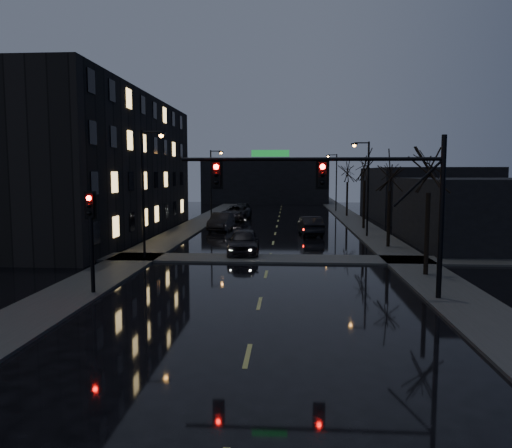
% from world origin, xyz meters
% --- Properties ---
extents(ground, '(160.00, 160.00, 0.00)m').
position_xyz_m(ground, '(0.00, 0.00, 0.00)').
color(ground, black).
rests_on(ground, ground).
extents(sidewalk_left, '(3.00, 140.00, 0.12)m').
position_xyz_m(sidewalk_left, '(-8.50, 35.00, 0.06)').
color(sidewalk_left, '#2D2D2B').
rests_on(sidewalk_left, ground).
extents(sidewalk_right, '(3.00, 140.00, 0.12)m').
position_xyz_m(sidewalk_right, '(8.50, 35.00, 0.06)').
color(sidewalk_right, '#2D2D2B').
rests_on(sidewalk_right, ground).
extents(sidewalk_cross, '(40.00, 3.00, 0.12)m').
position_xyz_m(sidewalk_cross, '(0.00, 18.50, 0.06)').
color(sidewalk_cross, '#2D2D2B').
rests_on(sidewalk_cross, ground).
extents(apartment_block, '(12.00, 30.00, 12.00)m').
position_xyz_m(apartment_block, '(-16.50, 30.00, 6.00)').
color(apartment_block, black).
rests_on(apartment_block, ground).
extents(commercial_right_near, '(10.00, 14.00, 5.00)m').
position_xyz_m(commercial_right_near, '(15.50, 26.00, 2.50)').
color(commercial_right_near, black).
rests_on(commercial_right_near, ground).
extents(commercial_right_far, '(12.00, 18.00, 6.00)m').
position_xyz_m(commercial_right_far, '(17.00, 48.00, 3.00)').
color(commercial_right_far, black).
rests_on(commercial_right_far, ground).
extents(far_block, '(22.00, 10.00, 8.00)m').
position_xyz_m(far_block, '(-3.00, 78.00, 4.00)').
color(far_block, black).
rests_on(far_block, ground).
extents(signal_mast, '(11.11, 0.41, 7.00)m').
position_xyz_m(signal_mast, '(3.85, 9.00, 4.87)').
color(signal_mast, black).
rests_on(signal_mast, ground).
extents(signal_pole_left, '(0.35, 0.41, 4.53)m').
position_xyz_m(signal_pole_left, '(-7.50, 8.99, 3.01)').
color(signal_pole_left, black).
rests_on(signal_pole_left, ground).
extents(tree_near, '(3.52, 3.52, 8.08)m').
position_xyz_m(tree_near, '(8.40, 14.00, 6.22)').
color(tree_near, black).
rests_on(tree_near, ground).
extents(tree_mid_a, '(3.30, 3.30, 7.58)m').
position_xyz_m(tree_mid_a, '(8.40, 24.00, 5.83)').
color(tree_mid_a, black).
rests_on(tree_mid_a, ground).
extents(tree_mid_b, '(3.74, 3.74, 8.59)m').
position_xyz_m(tree_mid_b, '(8.40, 36.00, 6.61)').
color(tree_mid_b, black).
rests_on(tree_mid_b, ground).
extents(tree_far, '(3.43, 3.43, 7.88)m').
position_xyz_m(tree_far, '(8.40, 50.00, 6.06)').
color(tree_far, black).
rests_on(tree_far, ground).
extents(streetlight_l_near, '(1.53, 0.28, 8.00)m').
position_xyz_m(streetlight_l_near, '(-7.58, 18.00, 4.77)').
color(streetlight_l_near, black).
rests_on(streetlight_l_near, ground).
extents(streetlight_l_far, '(1.53, 0.28, 8.00)m').
position_xyz_m(streetlight_l_far, '(-7.58, 45.00, 4.77)').
color(streetlight_l_far, black).
rests_on(streetlight_l_far, ground).
extents(streetlight_r_mid, '(1.53, 0.28, 8.00)m').
position_xyz_m(streetlight_r_mid, '(7.58, 30.00, 4.77)').
color(streetlight_r_mid, black).
rests_on(streetlight_r_mid, ground).
extents(streetlight_r_far, '(1.53, 0.28, 8.00)m').
position_xyz_m(streetlight_r_far, '(7.58, 58.00, 4.77)').
color(streetlight_r_far, black).
rests_on(streetlight_r_far, ground).
extents(oncoming_car_a, '(2.25, 5.12, 1.72)m').
position_xyz_m(oncoming_car_a, '(-1.80, 20.54, 0.86)').
color(oncoming_car_a, black).
rests_on(oncoming_car_a, ground).
extents(oncoming_car_b, '(2.10, 5.13, 1.66)m').
position_xyz_m(oncoming_car_b, '(-5.18, 34.36, 0.83)').
color(oncoming_car_b, black).
rests_on(oncoming_car_b, ground).
extents(oncoming_car_c, '(3.43, 6.23, 1.65)m').
position_xyz_m(oncoming_car_c, '(-4.90, 44.88, 0.83)').
color(oncoming_car_c, black).
rests_on(oncoming_car_c, ground).
extents(oncoming_car_d, '(2.46, 5.06, 1.42)m').
position_xyz_m(oncoming_car_d, '(-4.97, 52.70, 0.71)').
color(oncoming_car_d, black).
rests_on(oncoming_car_d, ground).
extents(lead_car, '(2.26, 5.15, 1.65)m').
position_xyz_m(lead_car, '(3.09, 31.39, 0.82)').
color(lead_car, black).
rests_on(lead_car, ground).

